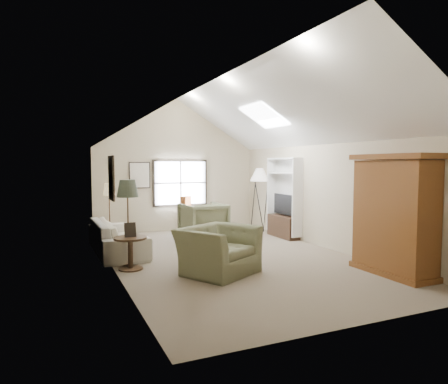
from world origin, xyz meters
name	(u,v)px	position (x,y,z in m)	size (l,w,h in m)	color
room_shell	(232,108)	(0.00, 0.00, 3.21)	(5.01, 8.01, 4.00)	#6D624E
window	(180,183)	(0.10, 3.96, 1.45)	(1.72, 0.08, 1.42)	black
skylight	(264,115)	(1.30, 0.90, 3.22)	(0.80, 1.20, 0.52)	white
wall_art	(127,177)	(-1.88, 1.94, 1.73)	(1.97, 3.71, 0.88)	black
armoire	(394,215)	(2.18, -2.40, 1.10)	(0.60, 1.50, 2.20)	brown
tv_alcove	(284,196)	(2.34, 1.60, 1.15)	(0.32, 1.30, 2.10)	white
media_console	(283,226)	(2.32, 1.60, 0.30)	(0.34, 1.18, 0.60)	#382316
tv_panel	(283,204)	(2.32, 1.60, 0.92)	(0.05, 0.90, 0.55)	black
sofa	(117,237)	(-2.20, 1.46, 0.37)	(2.52, 0.98, 0.74)	beige
armchair_near	(218,250)	(-0.76, -1.05, 0.43)	(1.32, 1.16, 0.86)	#686849
armchair_far	(203,221)	(0.14, 2.09, 0.50)	(1.07, 1.10, 1.00)	#5E6345
coffee_table	(214,261)	(-0.82, -0.98, 0.22)	(0.88, 0.49, 0.45)	#372816
bowl	(214,247)	(-0.82, -0.98, 0.48)	(0.21, 0.21, 0.05)	#362416
side_table	(130,253)	(-2.20, -0.14, 0.32)	(0.63, 0.63, 0.63)	#322014
side_chair	(189,214)	(0.28, 3.70, 0.52)	(0.40, 0.40, 1.04)	brown
tripod_lamp	(259,199)	(2.20, 2.75, 0.97)	(0.56, 0.56, 1.94)	silver
dark_lamp	(128,223)	(-2.20, 0.06, 0.88)	(0.42, 0.42, 1.76)	#242A1D
tan_lamp	(110,213)	(-2.20, 2.66, 0.79)	(0.32, 0.32, 1.58)	tan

